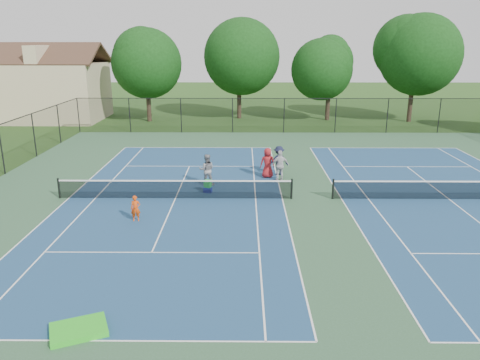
{
  "coord_description": "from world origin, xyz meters",
  "views": [
    {
      "loc": [
        -3.48,
        -22.68,
        7.77
      ],
      "look_at": [
        -3.67,
        -1.0,
        1.3
      ],
      "focal_mm": 35.0,
      "sensor_mm": 36.0,
      "label": 1
    }
  ],
  "objects_px": {
    "clapboard_house": "(51,89)",
    "ball_hopper": "(208,184)",
    "instructor": "(207,170)",
    "bystander_b": "(279,161)",
    "bystander_c": "(268,163)",
    "tree_back_b": "(239,53)",
    "child_player": "(136,208)",
    "tree_back_a": "(146,59)",
    "tree_back_d": "(416,51)",
    "tree_back_c": "(330,65)",
    "ball_crate": "(208,190)",
    "bystander_a": "(280,166)"
  },
  "relations": [
    {
      "from": "tree_back_c",
      "to": "ball_hopper",
      "type": "height_order",
      "value": "tree_back_c"
    },
    {
      "from": "tree_back_c",
      "to": "ball_hopper",
      "type": "relative_size",
      "value": 21.35
    },
    {
      "from": "bystander_a",
      "to": "bystander_b",
      "type": "height_order",
      "value": "bystander_a"
    },
    {
      "from": "tree_back_a",
      "to": "ball_hopper",
      "type": "height_order",
      "value": "tree_back_a"
    },
    {
      "from": "tree_back_b",
      "to": "child_player",
      "type": "relative_size",
      "value": 8.5
    },
    {
      "from": "clapboard_house",
      "to": "ball_hopper",
      "type": "relative_size",
      "value": 27.47
    },
    {
      "from": "tree_back_b",
      "to": "child_player",
      "type": "distance_m",
      "value": 30.04
    },
    {
      "from": "bystander_c",
      "to": "tree_back_a",
      "type": "bearing_deg",
      "value": -69.46
    },
    {
      "from": "tree_back_d",
      "to": "ball_crate",
      "type": "xyz_separation_m",
      "value": [
        -18.41,
        -22.97,
        -6.68
      ]
    },
    {
      "from": "instructor",
      "to": "ball_crate",
      "type": "distance_m",
      "value": 1.53
    },
    {
      "from": "clapboard_house",
      "to": "bystander_a",
      "type": "height_order",
      "value": "clapboard_house"
    },
    {
      "from": "tree_back_b",
      "to": "tree_back_c",
      "type": "bearing_deg",
      "value": -6.34
    },
    {
      "from": "tree_back_a",
      "to": "tree_back_b",
      "type": "bearing_deg",
      "value": 12.53
    },
    {
      "from": "bystander_b",
      "to": "bystander_c",
      "type": "xyz_separation_m",
      "value": [
        -0.7,
        -0.55,
        0.0
      ]
    },
    {
      "from": "tree_back_d",
      "to": "instructor",
      "type": "relative_size",
      "value": 5.85
    },
    {
      "from": "tree_back_b",
      "to": "bystander_c",
      "type": "height_order",
      "value": "tree_back_b"
    },
    {
      "from": "child_player",
      "to": "bystander_a",
      "type": "relative_size",
      "value": 0.66
    },
    {
      "from": "tree_back_c",
      "to": "ball_crate",
      "type": "distance_m",
      "value": 26.67
    },
    {
      "from": "tree_back_b",
      "to": "ball_crate",
      "type": "height_order",
      "value": "tree_back_b"
    },
    {
      "from": "tree_back_d",
      "to": "bystander_b",
      "type": "height_order",
      "value": "tree_back_d"
    },
    {
      "from": "tree_back_c",
      "to": "bystander_c",
      "type": "xyz_separation_m",
      "value": [
        -7.1,
        -21.08,
        -4.59
      ]
    },
    {
      "from": "instructor",
      "to": "ball_hopper",
      "type": "height_order",
      "value": "instructor"
    },
    {
      "from": "bystander_a",
      "to": "bystander_b",
      "type": "xyz_separation_m",
      "value": [
        0.01,
        1.18,
        -0.01
      ]
    },
    {
      "from": "instructor",
      "to": "child_player",
      "type": "bearing_deg",
      "value": 60.41
    },
    {
      "from": "bystander_c",
      "to": "ball_hopper",
      "type": "relative_size",
      "value": 4.51
    },
    {
      "from": "ball_hopper",
      "to": "bystander_b",
      "type": "bearing_deg",
      "value": 40.65
    },
    {
      "from": "clapboard_house",
      "to": "instructor",
      "type": "distance_m",
      "value": 28.67
    },
    {
      "from": "child_player",
      "to": "tree_back_d",
      "type": "bearing_deg",
      "value": 44.05
    },
    {
      "from": "bystander_a",
      "to": "bystander_c",
      "type": "relative_size",
      "value": 1.0
    },
    {
      "from": "instructor",
      "to": "ball_hopper",
      "type": "bearing_deg",
      "value": 93.52
    },
    {
      "from": "clapboard_house",
      "to": "instructor",
      "type": "height_order",
      "value": "clapboard_house"
    },
    {
      "from": "tree_back_b",
      "to": "bystander_c",
      "type": "distance_m",
      "value": 22.88
    },
    {
      "from": "ball_crate",
      "to": "bystander_b",
      "type": "bearing_deg",
      "value": 40.65
    },
    {
      "from": "bystander_c",
      "to": "ball_hopper",
      "type": "xyz_separation_m",
      "value": [
        -3.31,
        -2.89,
        -0.4
      ]
    },
    {
      "from": "instructor",
      "to": "ball_hopper",
      "type": "relative_size",
      "value": 4.5
    },
    {
      "from": "tree_back_a",
      "to": "bystander_c",
      "type": "xyz_separation_m",
      "value": [
        10.9,
        -20.08,
        -5.15
      ]
    },
    {
      "from": "bystander_c",
      "to": "ball_crate",
      "type": "bearing_deg",
      "value": 33.16
    },
    {
      "from": "tree_back_a",
      "to": "tree_back_d",
      "type": "bearing_deg",
      "value": 0.0
    },
    {
      "from": "tree_back_a",
      "to": "clapboard_house",
      "type": "bearing_deg",
      "value": 174.29
    },
    {
      "from": "ball_hopper",
      "to": "tree_back_a",
      "type": "bearing_deg",
      "value": 108.29
    },
    {
      "from": "tree_back_b",
      "to": "bystander_a",
      "type": "bearing_deg",
      "value": -83.47
    },
    {
      "from": "bystander_b",
      "to": "bystander_c",
      "type": "distance_m",
      "value": 0.89
    },
    {
      "from": "bystander_c",
      "to": "ball_crate",
      "type": "height_order",
      "value": "bystander_c"
    },
    {
      "from": "ball_crate",
      "to": "ball_hopper",
      "type": "bearing_deg",
      "value": 0.0
    },
    {
      "from": "tree_back_d",
      "to": "ball_hopper",
      "type": "height_order",
      "value": "tree_back_d"
    },
    {
      "from": "child_player",
      "to": "ball_hopper",
      "type": "bearing_deg",
      "value": 47.16
    },
    {
      "from": "child_player",
      "to": "bystander_c",
      "type": "relative_size",
      "value": 0.67
    },
    {
      "from": "instructor",
      "to": "ball_crate",
      "type": "xyz_separation_m",
      "value": [
        0.15,
        -1.33,
        -0.74
      ]
    },
    {
      "from": "tree_back_d",
      "to": "ball_crate",
      "type": "distance_m",
      "value": 30.18
    },
    {
      "from": "tree_back_b",
      "to": "bystander_a",
      "type": "distance_m",
      "value": 23.55
    }
  ]
}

